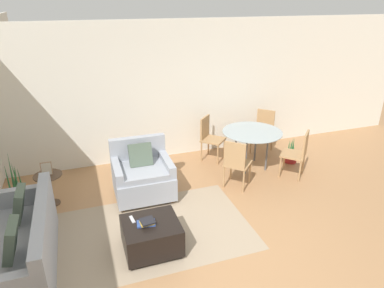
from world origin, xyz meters
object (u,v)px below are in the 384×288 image
dining_chair_near_left (236,161)px  dining_chair_far_right (264,128)px  dining_chair_near_right (299,151)px  book_stack (147,222)px  potted_plant_small (291,155)px  dining_chair_far_left (209,135)px  couch (18,250)px  ottoman (151,235)px  armchair (142,175)px  side_table (49,184)px  tv_remote_primary (132,219)px  picture_frame (46,169)px  potted_plant (19,199)px  dining_table (252,135)px

dining_chair_near_left → dining_chair_far_right: 1.78m
dining_chair_near_right → book_stack: bearing=-159.9°
book_stack → potted_plant_small: 3.73m
book_stack → dining_chair_far_left: 2.99m
couch → ottoman: bearing=-6.2°
armchair → dining_chair_far_left: armchair is taller
couch → side_table: 1.47m
couch → ottoman: size_ratio=2.56×
ottoman → side_table: bearing=128.8°
ottoman → dining_chair_near_left: bearing=32.5°
couch → potted_plant_small: 5.10m
ottoman → tv_remote_primary: size_ratio=4.39×
couch → side_table: couch is taller
couch → dining_chair_near_left: 3.50m
dining_chair_near_right → dining_chair_far_right: 1.26m
armchair → dining_chair_far_right: 3.00m
dining_chair_near_left → potted_plant_small: bearing=20.1°
potted_plant_small → armchair: bearing=-175.3°
dining_chair_near_left → dining_chair_near_right: size_ratio=1.00×
dining_chair_near_right → dining_chair_far_left: (-1.26, 1.26, 0.00)m
couch → side_table: (0.32, 1.43, 0.09)m
dining_chair_near_left → dining_chair_far_left: size_ratio=1.00×
picture_frame → dining_chair_near_right: dining_chair_near_right is taller
potted_plant → dining_chair_near_right: size_ratio=1.12×
book_stack → tv_remote_primary: book_stack is taller
dining_table → side_table: bearing=-177.9°
ottoman → book_stack: 0.23m
ottoman → dining_table: dining_table is taller
couch → dining_table: 4.31m
armchair → book_stack: armchair is taller
picture_frame → dining_chair_far_left: 3.15m
dining_chair_near_left → dining_chair_far_left: same height
book_stack → dining_chair_near_right: size_ratio=0.28×
ottoman → potted_plant_small: 3.67m
potted_plant → book_stack: bearing=-42.7°
book_stack → dining_chair_far_right: (3.06, 2.38, 0.06)m
book_stack → dining_table: bearing=35.7°
side_table → picture_frame: size_ratio=2.51×
tv_remote_primary → potted_plant: (-1.54, 1.41, -0.22)m
ottoman → side_table: 2.07m
couch → dining_chair_far_left: size_ratio=2.08×
dining_chair_far_left → ottoman: bearing=-126.5°
ottoman → couch: bearing=173.8°
side_table → dining_chair_far_left: size_ratio=0.59×
ottoman → dining_chair_far_right: (3.01, 2.37, 0.29)m
ottoman → dining_chair_far_right: size_ratio=0.81×
couch → dining_table: couch is taller
tv_remote_primary → dining_chair_far_right: dining_chair_far_right is taller
couch → dining_chair_near_left: (3.37, 0.94, 0.23)m
dining_table → dining_chair_far_left: dining_chair_far_left is taller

